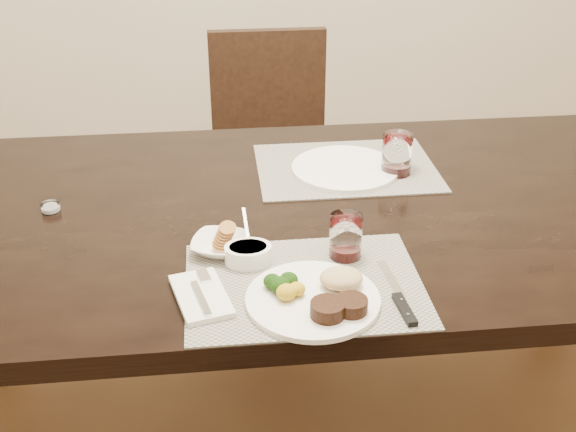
{
  "coord_description": "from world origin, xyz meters",
  "views": [
    {
      "loc": [
        -0.2,
        -1.48,
        1.55
      ],
      "look_at": [
        -0.06,
        -0.17,
        0.82
      ],
      "focal_mm": 45.0,
      "sensor_mm": 36.0,
      "label": 1
    }
  ],
  "objects": [
    {
      "name": "dining_table",
      "position": [
        0.0,
        0.0,
        0.67
      ],
      "size": [
        2.0,
        1.0,
        0.75
      ],
      "color": "black",
      "rests_on": "ground"
    },
    {
      "name": "napkin_fork",
      "position": [
        -0.24,
        -0.35,
        0.76
      ],
      "size": [
        0.13,
        0.18,
        0.02
      ],
      "rotation": [
        0.0,
        0.0,
        0.24
      ],
      "color": "silver",
      "rests_on": "placemat_near"
    },
    {
      "name": "salt_cellar",
      "position": [
        -0.59,
        0.04,
        0.76
      ],
      "size": [
        0.04,
        0.04,
        0.02
      ],
      "rotation": [
        0.0,
        0.0,
        -0.24
      ],
      "color": "silver",
      "rests_on": "dining_table"
    },
    {
      "name": "wine_glass_far",
      "position": [
        0.25,
        0.15,
        0.8
      ],
      "size": [
        0.08,
        0.08,
        0.11
      ],
      "rotation": [
        0.0,
        0.0,
        -0.26
      ],
      "color": "silver",
      "rests_on": "placemat_far"
    },
    {
      "name": "sauce_ramekin",
      "position": [
        -0.15,
        -0.24,
        0.78
      ],
      "size": [
        0.1,
        0.14,
        0.08
      ],
      "rotation": [
        0.0,
        0.0,
        0.08
      ],
      "color": "white",
      "rests_on": "placemat_near"
    },
    {
      "name": "dinner_plate",
      "position": [
        -0.02,
        -0.39,
        0.77
      ],
      "size": [
        0.25,
        0.25,
        0.05
      ],
      "rotation": [
        0.0,
        0.0,
        0.15
      ],
      "color": "white",
      "rests_on": "placemat_near"
    },
    {
      "name": "wine_glass_near",
      "position": [
        0.05,
        -0.23,
        0.8
      ],
      "size": [
        0.07,
        0.07,
        0.09
      ],
      "rotation": [
        0.0,
        0.0,
        0.02
      ],
      "color": "silver",
      "rests_on": "placemat_near"
    },
    {
      "name": "chair_far",
      "position": [
        0.0,
        0.93,
        0.5
      ],
      "size": [
        0.42,
        0.42,
        0.9
      ],
      "color": "black",
      "rests_on": "ground"
    },
    {
      "name": "cracker_bowl",
      "position": [
        -0.2,
        -0.19,
        0.77
      ],
      "size": [
        0.15,
        0.15,
        0.05
      ],
      "rotation": [
        0.0,
        0.0,
        -0.29
      ],
      "color": "white",
      "rests_on": "placemat_near"
    },
    {
      "name": "steak_knife",
      "position": [
        0.13,
        -0.41,
        0.76
      ],
      "size": [
        0.03,
        0.22,
        0.01
      ],
      "rotation": [
        0.0,
        0.0,
        0.09
      ],
      "color": "white",
      "rests_on": "placemat_near"
    },
    {
      "name": "placemat_far",
      "position": [
        0.13,
        0.19,
        0.75
      ],
      "size": [
        0.46,
        0.34,
        0.0
      ],
      "primitive_type": "cube",
      "color": "gray",
      "rests_on": "dining_table"
    },
    {
      "name": "far_plate",
      "position": [
        0.13,
        0.17,
        0.76
      ],
      "size": [
        0.27,
        0.27,
        0.01
      ],
      "primitive_type": "cylinder",
      "color": "white",
      "rests_on": "placemat_far"
    },
    {
      "name": "placemat_near",
      "position": [
        -0.04,
        -0.33,
        0.75
      ],
      "size": [
        0.46,
        0.34,
        0.0
      ],
      "primitive_type": "cube",
      "color": "gray",
      "rests_on": "dining_table"
    }
  ]
}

